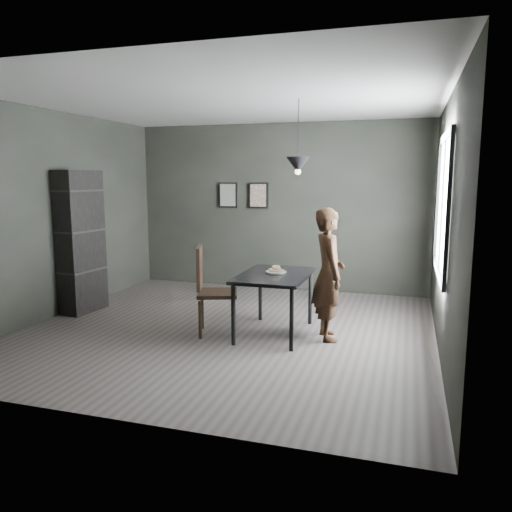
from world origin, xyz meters
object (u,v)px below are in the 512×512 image
(white_plate, at_px, (276,272))
(pendant_lamp, at_px, (298,165))
(woman, at_px, (328,274))
(wood_chair, at_px, (209,284))
(shelf_unit, at_px, (79,242))
(cafe_table, at_px, (275,280))

(white_plate, relative_size, pendant_lamp, 0.27)
(white_plate, bearing_deg, woman, -3.60)
(woman, relative_size, pendant_lamp, 1.80)
(wood_chair, xyz_separation_m, pendant_lamp, (1.01, 0.32, 1.43))
(wood_chair, height_order, shelf_unit, shelf_unit)
(woman, bearing_deg, pendant_lamp, 57.17)
(cafe_table, bearing_deg, pendant_lamp, 21.80)
(cafe_table, xyz_separation_m, wood_chair, (-0.76, -0.22, -0.05))
(white_plate, xyz_separation_m, wood_chair, (-0.77, -0.28, -0.14))
(wood_chair, bearing_deg, pendant_lamp, -2.08)
(woman, distance_m, wood_chair, 1.44)
(cafe_table, height_order, woman, woman)
(white_plate, xyz_separation_m, pendant_lamp, (0.25, 0.04, 1.29))
(woman, height_order, wood_chair, woman)
(woman, bearing_deg, shelf_unit, 64.83)
(white_plate, bearing_deg, shelf_unit, 176.70)
(white_plate, bearing_deg, pendant_lamp, 8.49)
(shelf_unit, bearing_deg, pendant_lamp, 3.61)
(pendant_lamp, bearing_deg, white_plate, -171.51)
(white_plate, height_order, shelf_unit, shelf_unit)
(white_plate, distance_m, woman, 0.65)
(white_plate, height_order, pendant_lamp, pendant_lamp)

